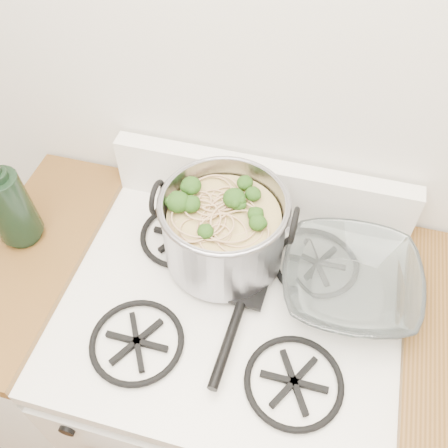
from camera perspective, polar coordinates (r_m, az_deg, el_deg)
gas_range at (r=1.57m, az=0.60°, el=-17.74°), size 0.76×0.66×0.92m
counter_left at (r=1.67m, az=-16.78°, el=-12.39°), size 0.25×0.65×0.92m
stock_pot at (r=1.13m, az=0.00°, el=-0.67°), size 0.32×0.29×0.20m
spatula at (r=1.14m, az=2.74°, el=-6.87°), size 0.30×0.32×0.02m
glass_bowl at (r=1.16m, az=14.03°, el=-6.99°), size 0.13×0.13×0.03m
bottle at (r=1.24m, az=-23.65°, el=2.79°), size 0.13×0.13×0.28m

